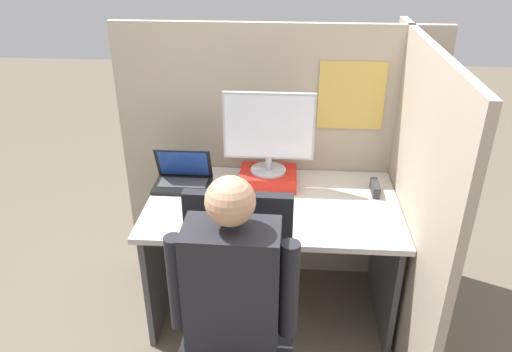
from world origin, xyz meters
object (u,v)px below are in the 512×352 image
Objects in this scene: stapler at (375,188)px; carrot_toy at (253,229)px; laptop at (183,179)px; monitor at (269,131)px; person at (232,320)px; paper_box at (268,178)px; office_chair at (237,325)px.

carrot_toy is (-0.62, -0.43, -0.01)m from stapler.
laptop is 2.25× the size of carrot_toy.
stapler is at bearing 34.82° from carrot_toy.
person reaches higher than monitor.
monitor is 1.13m from person.
laptop is 1.04m from stapler.
monitor reaches higher than carrot_toy.
paper_box is at bearing 84.72° from carrot_toy.
paper_box reaches higher than stapler.
monitor is 1.57× the size of laptop.
paper_box is 0.58m from stapler.
stapler is at bearing 52.51° from office_chair.
person is (-0.08, -1.09, -0.29)m from monitor.
laptop is at bearing -174.05° from paper_box.
stapler is 0.76m from carrot_toy.
paper_box is at bearing 84.91° from office_chair.
paper_box is 0.94m from office_chair.
laptop is 0.61m from carrot_toy.
office_chair is (-0.04, -0.42, -0.19)m from carrot_toy.
office_chair is (0.39, -0.86, -0.21)m from laptop.
stapler is 0.13× the size of office_chair.
paper_box is at bearing 5.95° from laptop.
monitor is 3.50× the size of stapler.
monitor is at bearing 84.75° from carrot_toy.
laptop is 0.97m from office_chair.
person reaches higher than carrot_toy.
laptop is 2.22× the size of stapler.
person is at bearing -69.44° from laptop.
stapler is 1.10m from office_chair.
person reaches higher than paper_box.
monitor is at bearing 6.29° from laptop.
stapler is at bearing -5.66° from paper_box.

